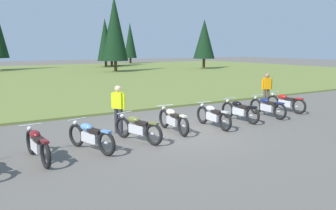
% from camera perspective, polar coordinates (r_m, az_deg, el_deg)
% --- Properties ---
extents(ground_plane, '(140.00, 140.00, 0.00)m').
position_cam_1_polar(ground_plane, '(11.97, 1.49, -4.66)').
color(ground_plane, '#605B54').
extents(grass_moorland, '(80.00, 44.00, 0.10)m').
position_cam_1_polar(grass_moorland, '(36.72, -21.31, 4.44)').
color(grass_moorland, olive).
rests_on(grass_moorland, ground).
extents(forest_treeline, '(46.00, 26.19, 9.10)m').
position_cam_1_polar(forest_treeline, '(44.80, -22.13, 10.77)').
color(forest_treeline, '#47331E').
rests_on(forest_treeline, ground).
extents(motorcycle_maroon, '(0.62, 2.10, 0.88)m').
position_cam_1_polar(motorcycle_maroon, '(9.62, -20.98, -6.20)').
color(motorcycle_maroon, black).
rests_on(motorcycle_maroon, ground).
extents(motorcycle_sky_blue, '(0.87, 2.02, 0.88)m').
position_cam_1_polar(motorcycle_sky_blue, '(10.08, -12.82, -5.09)').
color(motorcycle_sky_blue, black).
rests_on(motorcycle_sky_blue, ground).
extents(motorcycle_olive, '(0.86, 2.03, 0.88)m').
position_cam_1_polar(motorcycle_olive, '(10.86, -5.13, -3.81)').
color(motorcycle_olive, black).
rests_on(motorcycle_olive, ground).
extents(motorcycle_cream, '(0.62, 2.10, 0.88)m').
position_cam_1_polar(motorcycle_cream, '(12.01, 0.84, -2.47)').
color(motorcycle_cream, black).
rests_on(motorcycle_cream, ground).
extents(motorcycle_silver, '(0.62, 2.10, 0.88)m').
position_cam_1_polar(motorcycle_silver, '(12.83, 7.54, -1.77)').
color(motorcycle_silver, black).
rests_on(motorcycle_silver, ground).
extents(motorcycle_black, '(0.62, 2.10, 0.88)m').
position_cam_1_polar(motorcycle_black, '(14.07, 11.86, -0.88)').
color(motorcycle_black, black).
rests_on(motorcycle_black, ground).
extents(motorcycle_navy, '(0.62, 2.10, 0.88)m').
position_cam_1_polar(motorcycle_navy, '(15.24, 16.24, -0.26)').
color(motorcycle_navy, black).
rests_on(motorcycle_navy, ground).
extents(motorcycle_red, '(0.62, 2.10, 0.88)m').
position_cam_1_polar(motorcycle_red, '(16.69, 19.00, 0.43)').
color(motorcycle_red, black).
rests_on(motorcycle_red, ground).
extents(rider_checking_bike, '(0.52, 0.33, 1.67)m').
position_cam_1_polar(rider_checking_bike, '(17.80, 16.16, 2.78)').
color(rider_checking_bike, '#4C4233').
rests_on(rider_checking_bike, ground).
extents(rider_with_back_turned, '(0.38, 0.47, 1.67)m').
position_cam_1_polar(rider_with_back_turned, '(11.84, -8.31, -0.24)').
color(rider_with_back_turned, '#2D2D38').
rests_on(rider_with_back_turned, ground).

